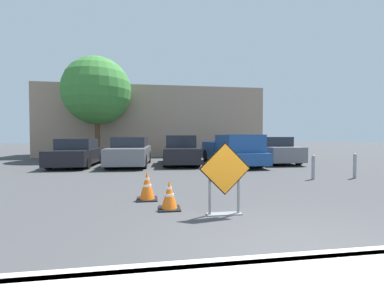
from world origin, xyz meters
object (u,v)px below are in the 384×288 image
(road_closed_sign, at_px, (225,175))
(bollard_nearest, at_px, (313,166))
(parked_car_nearest, at_px, (77,153))
(parked_car_third, at_px, (181,151))
(traffic_cone_nearest, at_px, (169,195))
(parked_car_second, at_px, (130,152))
(parked_car_fourth, at_px, (273,151))
(bollard_second, at_px, (355,165))
(pickup_truck, at_px, (233,151))
(traffic_cone_second, at_px, (147,186))

(road_closed_sign, bearing_deg, bollard_nearest, 39.70)
(parked_car_nearest, xyz_separation_m, bollard_nearest, (9.43, -5.50, -0.19))
(parked_car_nearest, bearing_deg, parked_car_third, -176.87)
(traffic_cone_nearest, relative_size, parked_car_third, 0.14)
(parked_car_second, bearing_deg, parked_car_nearest, 0.70)
(parked_car_fourth, distance_m, bollard_second, 5.59)
(road_closed_sign, bearing_deg, pickup_truck, 71.31)
(pickup_truck, bearing_deg, parked_car_fourth, -166.66)
(parked_car_second, relative_size, parked_car_fourth, 1.09)
(traffic_cone_second, distance_m, parked_car_second, 7.53)
(parked_car_third, height_order, parked_car_fourth, parked_car_third)
(pickup_truck, height_order, bollard_second, pickup_truck)
(parked_car_nearest, bearing_deg, traffic_cone_nearest, 117.93)
(traffic_cone_second, bearing_deg, pickup_truck, 57.79)
(road_closed_sign, distance_m, traffic_cone_nearest, 1.27)
(parked_car_fourth, xyz_separation_m, bollard_nearest, (-1.23, -5.57, -0.23))
(road_closed_sign, distance_m, pickup_truck, 8.75)
(traffic_cone_nearest, distance_m, parked_car_second, 8.48)
(road_closed_sign, distance_m, bollard_nearest, 5.49)
(traffic_cone_second, xyz_separation_m, parked_car_nearest, (-3.70, 7.56, 0.32))
(traffic_cone_second, bearing_deg, road_closed_sign, -43.73)
(parked_car_nearest, relative_size, bollard_second, 4.49)
(road_closed_sign, distance_m, parked_car_third, 9.15)
(bollard_second, bearing_deg, traffic_cone_nearest, -156.87)
(traffic_cone_second, height_order, bollard_nearest, bollard_nearest)
(traffic_cone_nearest, bearing_deg, road_closed_sign, -28.38)
(parked_car_second, distance_m, bollard_second, 9.99)
(traffic_cone_second, relative_size, parked_car_nearest, 0.17)
(parked_car_nearest, bearing_deg, road_closed_sign, 121.67)
(road_closed_sign, xyz_separation_m, traffic_cone_nearest, (-1.03, 0.56, -0.48))
(parked_car_fourth, bearing_deg, bollard_second, 96.04)
(traffic_cone_nearest, xyz_separation_m, parked_car_nearest, (-4.17, 8.45, 0.35))
(parked_car_second, height_order, parked_car_third, parked_car_third)
(bollard_nearest, bearing_deg, pickup_truck, 106.46)
(traffic_cone_nearest, bearing_deg, bollard_nearest, 29.28)
(parked_car_fourth, bearing_deg, pickup_truck, 18.29)
(parked_car_second, xyz_separation_m, parked_car_third, (2.66, 0.25, 0.03))
(traffic_cone_second, height_order, pickup_truck, pickup_truck)
(road_closed_sign, bearing_deg, bollard_second, 30.86)
(pickup_truck, distance_m, parked_car_fourth, 2.76)
(road_closed_sign, height_order, traffic_cone_second, road_closed_sign)
(traffic_cone_second, bearing_deg, traffic_cone_nearest, -61.72)
(parked_car_second, relative_size, pickup_truck, 0.81)
(parked_car_third, distance_m, bollard_nearest, 6.98)
(bollard_nearest, distance_m, bollard_second, 1.64)
(parked_car_second, height_order, parked_car_fourth, parked_car_fourth)
(road_closed_sign, relative_size, bollard_second, 1.56)
(traffic_cone_nearest, distance_m, parked_car_fourth, 10.71)
(parked_car_second, distance_m, pickup_truck, 5.38)
(road_closed_sign, distance_m, bollard_second, 6.84)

